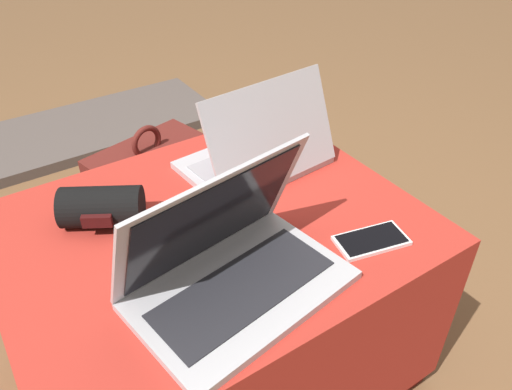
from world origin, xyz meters
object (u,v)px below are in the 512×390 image
object	(u,v)px
wrist_brace	(102,207)
backpack	(155,210)
laptop_far	(259,152)
cell_phone	(371,240)
laptop_near	(231,265)

from	to	relation	value
wrist_brace	backpack	bearing A→B (deg)	55.89
backpack	wrist_brace	size ratio (longest dim) A/B	2.71
laptop_far	cell_phone	xyz separation A→B (m)	(0.04, -0.34, -0.04)
laptop_near	laptop_far	size ratio (longest dim) A/B	1.17
backpack	wrist_brace	world-z (taller)	wrist_brace
cell_phone	wrist_brace	distance (m)	0.54
laptop_near	cell_phone	xyz separation A→B (m)	(0.29, -0.05, -0.04)
laptop_far	backpack	distance (m)	0.49
laptop_near	laptop_far	world-z (taller)	laptop_near
laptop_far	wrist_brace	distance (m)	0.38
cell_phone	backpack	size ratio (longest dim) A/B	0.31
cell_phone	wrist_brace	xyz separation A→B (m)	(-0.42, 0.35, 0.04)
laptop_near	cell_phone	distance (m)	0.30
cell_phone	wrist_brace	world-z (taller)	wrist_brace
laptop_far	cell_phone	bearing A→B (deg)	91.94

